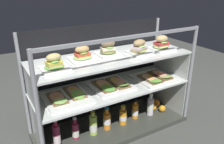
# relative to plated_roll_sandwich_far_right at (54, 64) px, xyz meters

# --- Properties ---
(ground_plane) EXTENTS (6.00, 6.00, 0.02)m
(ground_plane) POSITION_rel_plated_roll_sandwich_far_right_xyz_m (0.50, 0.05, -0.76)
(ground_plane) COLOR #42443F
(ground_plane) RESTS_ON ground
(case_base_deck) EXTENTS (1.40, 0.52, 0.04)m
(case_base_deck) POSITION_rel_plated_roll_sandwich_far_right_xyz_m (0.50, 0.05, -0.72)
(case_base_deck) COLOR #363932
(case_base_deck) RESTS_ON ground
(case_frame) EXTENTS (1.40, 0.52, 0.93)m
(case_frame) POSITION_rel_plated_roll_sandwich_far_right_xyz_m (0.50, 0.22, -0.24)
(case_frame) COLOR gray
(case_frame) RESTS_ON ground
(riser_lower_tier) EXTENTS (1.34, 0.46, 0.37)m
(riser_lower_tier) POSITION_rel_plated_roll_sandwich_far_right_xyz_m (0.50, 0.05, -0.52)
(riser_lower_tier) COLOR silver
(riser_lower_tier) RESTS_ON case_base_deck
(shelf_lower_glass) EXTENTS (1.35, 0.48, 0.02)m
(shelf_lower_glass) POSITION_rel_plated_roll_sandwich_far_right_xyz_m (0.50, 0.05, -0.33)
(shelf_lower_glass) COLOR silver
(shelf_lower_glass) RESTS_ON riser_lower_tier
(riser_upper_tier) EXTENTS (1.34, 0.46, 0.26)m
(riser_upper_tier) POSITION_rel_plated_roll_sandwich_far_right_xyz_m (0.50, 0.05, -0.19)
(riser_upper_tier) COLOR silver
(riser_upper_tier) RESTS_ON shelf_lower_glass
(shelf_upper_glass) EXTENTS (1.35, 0.48, 0.02)m
(shelf_upper_glass) POSITION_rel_plated_roll_sandwich_far_right_xyz_m (0.50, 0.05, -0.05)
(shelf_upper_glass) COLOR silver
(shelf_upper_glass) RESTS_ON riser_upper_tier
(plated_roll_sandwich_far_right) EXTENTS (0.19, 0.19, 0.12)m
(plated_roll_sandwich_far_right) POSITION_rel_plated_roll_sandwich_far_right_xyz_m (0.00, 0.00, 0.00)
(plated_roll_sandwich_far_right) COLOR white
(plated_roll_sandwich_far_right) RESTS_ON shelf_upper_glass
(plated_roll_sandwich_mid_right) EXTENTS (0.20, 0.20, 0.12)m
(plated_roll_sandwich_mid_right) POSITION_rel_plated_roll_sandwich_far_right_xyz_m (0.25, 0.09, -0.00)
(plated_roll_sandwich_mid_right) COLOR white
(plated_roll_sandwich_mid_right) RESTS_ON shelf_upper_glass
(plated_roll_sandwich_mid_left) EXTENTS (0.19, 0.19, 0.13)m
(plated_roll_sandwich_mid_left) POSITION_rel_plated_roll_sandwich_far_right_xyz_m (0.49, 0.11, 0.01)
(plated_roll_sandwich_mid_left) COLOR white
(plated_roll_sandwich_mid_left) RESTS_ON shelf_upper_glass
(plated_roll_sandwich_center) EXTENTS (0.18, 0.18, 0.12)m
(plated_roll_sandwich_center) POSITION_rel_plated_roll_sandwich_far_right_xyz_m (0.74, 0.01, 0.01)
(plated_roll_sandwich_center) COLOR white
(plated_roll_sandwich_center) RESTS_ON shelf_upper_glass
(plated_roll_sandwich_near_left_corner) EXTENTS (0.20, 0.20, 0.13)m
(plated_roll_sandwich_near_left_corner) POSITION_rel_plated_roll_sandwich_far_right_xyz_m (0.98, 0.00, 0.01)
(plated_roll_sandwich_near_left_corner) COLOR white
(plated_roll_sandwich_near_left_corner) RESTS_ON shelf_upper_glass
(open_sandwich_tray_mid_right) EXTENTS (0.34, 0.34, 0.06)m
(open_sandwich_tray_mid_right) POSITION_rel_plated_roll_sandwich_far_right_xyz_m (0.09, 0.05, -0.30)
(open_sandwich_tray_mid_right) COLOR white
(open_sandwich_tray_mid_right) RESTS_ON shelf_lower_glass
(open_sandwich_tray_far_left) EXTENTS (0.34, 0.34, 0.06)m
(open_sandwich_tray_far_left) POSITION_rel_plated_roll_sandwich_far_right_xyz_m (0.49, 0.06, -0.30)
(open_sandwich_tray_far_left) COLOR white
(open_sandwich_tray_far_left) RESTS_ON shelf_lower_glass
(open_sandwich_tray_left_of_center) EXTENTS (0.34, 0.34, 0.06)m
(open_sandwich_tray_left_of_center) POSITION_rel_plated_roll_sandwich_far_right_xyz_m (0.93, -0.00, -0.30)
(open_sandwich_tray_left_of_center) COLOR white
(open_sandwich_tray_left_of_center) RESTS_ON shelf_lower_glass
(juice_bottle_front_second) EXTENTS (0.06, 0.06, 0.25)m
(juice_bottle_front_second) POSITION_rel_plated_roll_sandwich_far_right_xyz_m (-0.04, 0.01, -0.60)
(juice_bottle_front_second) COLOR #94264C
(juice_bottle_front_second) RESTS_ON case_base_deck
(juice_bottle_tucked_behind) EXTENTS (0.06, 0.06, 0.20)m
(juice_bottle_tucked_behind) POSITION_rel_plated_roll_sandwich_far_right_xyz_m (0.13, 0.03, -0.63)
(juice_bottle_tucked_behind) COLOR #99284C
(juice_bottle_tucked_behind) RESTS_ON case_base_deck
(juice_bottle_back_right) EXTENTS (0.07, 0.07, 0.22)m
(juice_bottle_back_right) POSITION_rel_plated_roll_sandwich_far_right_xyz_m (0.29, 0.01, -0.62)
(juice_bottle_back_right) COLOR #B2D852
(juice_bottle_back_right) RESTS_ON case_base_deck
(juice_bottle_back_center) EXTENTS (0.07, 0.07, 0.21)m
(juice_bottle_back_center) POSITION_rel_plated_roll_sandwich_far_right_xyz_m (0.43, 0.02, -0.62)
(juice_bottle_back_center) COLOR orange
(juice_bottle_back_center) RESTS_ON case_base_deck
(juice_bottle_near_post) EXTENTS (0.07, 0.07, 0.19)m
(juice_bottle_near_post) POSITION_rel_plated_roll_sandwich_far_right_xyz_m (0.59, 0.01, -0.63)
(juice_bottle_near_post) COLOR orange
(juice_bottle_near_post) RESTS_ON case_base_deck
(juice_bottle_front_right_end) EXTENTS (0.06, 0.06, 0.19)m
(juice_bottle_front_right_end) POSITION_rel_plated_roll_sandwich_far_right_xyz_m (0.75, 0.04, -0.63)
(juice_bottle_front_right_end) COLOR orange
(juice_bottle_front_right_end) RESTS_ON case_base_deck
(juice_bottle_front_left_end) EXTENTS (0.06, 0.06, 0.23)m
(juice_bottle_front_left_end) POSITION_rel_plated_roll_sandwich_far_right_xyz_m (0.91, 0.01, -0.61)
(juice_bottle_front_left_end) COLOR white
(juice_bottle_front_left_end) RESTS_ON case_base_deck
(orange_fruit_beside_bottles) EXTENTS (0.07, 0.07, 0.07)m
(orange_fruit_beside_bottles) POSITION_rel_plated_roll_sandwich_far_right_xyz_m (1.05, -0.01, -0.67)
(orange_fruit_beside_bottles) COLOR orange
(orange_fruit_beside_bottles) RESTS_ON case_base_deck
(orange_fruit_near_left_post) EXTENTS (0.08, 0.08, 0.08)m
(orange_fruit_near_left_post) POSITION_rel_plated_roll_sandwich_far_right_xyz_m (1.06, 0.10, -0.66)
(orange_fruit_near_left_post) COLOR orange
(orange_fruit_near_left_post) RESTS_ON case_base_deck
(orange_fruit_rolled_forward) EXTENTS (0.07, 0.07, 0.07)m
(orange_fruit_rolled_forward) POSITION_rel_plated_roll_sandwich_far_right_xyz_m (0.99, 0.05, -0.67)
(orange_fruit_rolled_forward) COLOR orange
(orange_fruit_rolled_forward) RESTS_ON case_base_deck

